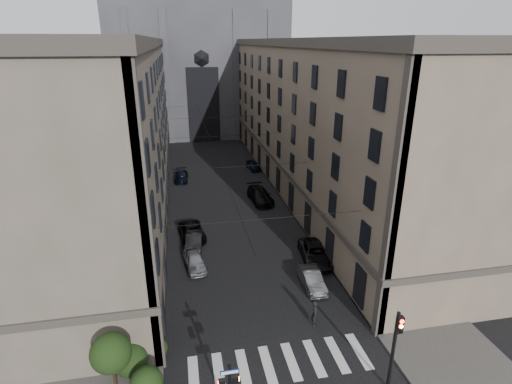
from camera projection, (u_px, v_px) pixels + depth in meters
sidewalk_left at (140, 195)px, 51.04m from camera, size 7.00×80.00×0.15m
sidewalk_right at (298, 184)px, 54.86m from camera, size 7.00×80.00×0.15m
zebra_crossing at (280, 363)px, 24.55m from camera, size 11.00×3.20×0.01m
building_left at (106, 124)px, 47.22m from camera, size 13.60×60.60×18.85m
building_right at (322, 116)px, 52.10m from camera, size 13.60×60.60×18.85m
gothic_tower at (197, 45)px, 82.37m from camera, size 35.00×23.00×58.00m
traffic_light_right at (395, 343)px, 21.58m from camera, size 0.34×0.50×5.20m
shrub_cluster at (129, 361)px, 22.33m from camera, size 3.90×4.40×3.90m
tram_wires at (220, 137)px, 50.06m from camera, size 14.00×60.00×0.43m
car_left_near at (195, 261)px, 34.64m from camera, size 2.15×4.24×1.38m
car_left_midnear at (194, 241)px, 37.99m from camera, size 1.97×4.43×1.41m
car_left_midfar at (192, 232)px, 39.85m from camera, size 2.84×5.16×1.37m
car_left_far at (181, 176)px, 56.41m from camera, size 2.03×4.53×1.29m
car_right_near at (312, 280)px, 31.94m from camera, size 1.44×4.05×1.33m
car_right_midnear at (316, 253)px, 35.72m from camera, size 3.10×5.64×1.50m
car_right_midfar at (260, 195)px, 48.95m from camera, size 2.79×5.82×1.64m
car_right_far at (253, 165)px, 61.29m from camera, size 2.01×4.06×1.33m
pedestrian at (315, 313)px, 27.56m from camera, size 0.70×0.82×1.89m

